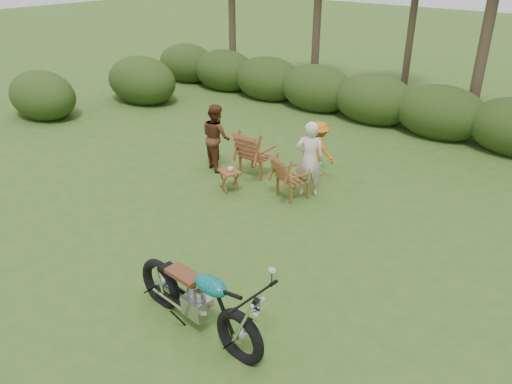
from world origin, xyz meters
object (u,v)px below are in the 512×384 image
Objects in this scene: side_table at (230,181)px; adult_a at (308,195)px; lawn_chair_right at (292,196)px; adult_b at (217,168)px; lawn_chair_left at (256,174)px; motorcycle at (199,327)px; cup at (230,169)px; child at (317,175)px.

adult_a reaches higher than side_table.
lawn_chair_right is 0.61× the size of adult_b.
adult_b reaches higher than lawn_chair_left.
side_table is 1.68m from adult_a.
motorcycle is 1.40× the size of adult_a.
lawn_chair_left is (-1.32, 0.42, 0.00)m from lawn_chair_right.
cup is 0.09× the size of child.
adult_a reaches higher than cup.
motorcycle is 5.21m from lawn_chair_left.
child is (-1.55, 5.33, 0.00)m from motorcycle.
side_table is (-1.18, -0.64, 0.24)m from lawn_chair_right.
cup is 0.07× the size of adult_a.
adult_a is at bearing 34.14° from cup.
lawn_chair_left is at bearing 97.46° from side_table.
adult_a is at bearing 33.85° from side_table.
side_table is at bearing -166.51° from cup.
motorcycle is at bearing -53.63° from side_table.
motorcycle is at bearing 116.93° from lawn_chair_left.
motorcycle is at bearing 71.68° from adult_a.
motorcycle is 4.25m from side_table.
child is at bearing 109.43° from motorcycle.
cup is at bearing 73.84° from child.
lawn_chair_left is 1.52m from adult_a.
adult_a is (1.52, -0.14, 0.00)m from lawn_chair_left.
lawn_chair_left is 0.84× the size of child.
child is at bearing -100.55° from adult_a.
side_table is 0.38× the size of child.
motorcycle is 4.73× the size of side_table.
motorcycle is at bearing 151.30° from adult_b.
lawn_chair_right is 0.89× the size of lawn_chair_left.
adult_b reaches higher than motorcycle.
lawn_chair_left is 0.99m from adult_b.
adult_b is (-3.60, 4.16, 0.00)m from motorcycle.
motorcycle reaches higher than lawn_chair_right.
lawn_chair_right is at bearing 158.77° from lawn_chair_left.
motorcycle is 1.79× the size of child.
cup is 2.19m from child.
adult_a reaches higher than lawn_chair_right.
lawn_chair_right is (-1.34, 4.06, 0.00)m from motorcycle.
cup reaches higher than lawn_chair_left.
lawn_chair_right is 0.74× the size of child.
lawn_chair_left is at bearing 123.91° from motorcycle.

